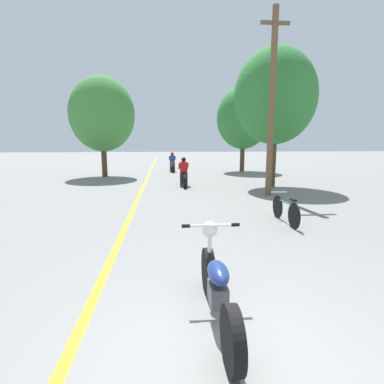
# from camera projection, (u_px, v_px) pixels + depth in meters

# --- Properties ---
(ground_plane) EXTENTS (120.00, 120.00, 0.00)m
(ground_plane) POSITION_uv_depth(u_px,v_px,m) (242.00, 366.00, 2.86)
(ground_plane) COLOR slate
(lane_stripe_center) EXTENTS (0.14, 48.00, 0.01)m
(lane_stripe_center) POSITION_uv_depth(u_px,v_px,m) (145.00, 184.00, 15.19)
(lane_stripe_center) COLOR yellow
(lane_stripe_center) RESTS_ON ground
(utility_pole) EXTENTS (1.10, 0.24, 7.01)m
(utility_pole) POSITION_uv_depth(u_px,v_px,m) (272.00, 102.00, 11.39)
(utility_pole) COLOR brown
(utility_pole) RESTS_ON ground
(roadside_tree_right_near) EXTENTS (3.76, 3.38, 6.31)m
(roadside_tree_right_near) POSITION_uv_depth(u_px,v_px,m) (275.00, 97.00, 13.58)
(roadside_tree_right_near) COLOR #513A23
(roadside_tree_right_near) RESTS_ON ground
(roadside_tree_right_far) EXTENTS (3.73, 3.36, 5.89)m
(roadside_tree_right_far) POSITION_uv_depth(u_px,v_px,m) (243.00, 118.00, 20.92)
(roadside_tree_right_far) COLOR #513A23
(roadside_tree_right_far) RESTS_ON ground
(roadside_tree_left) EXTENTS (3.82, 3.44, 5.92)m
(roadside_tree_left) POSITION_uv_depth(u_px,v_px,m) (102.00, 114.00, 17.68)
(roadside_tree_left) COLOR #513A23
(roadside_tree_left) RESTS_ON ground
(motorcycle_foreground) EXTENTS (0.77, 2.15, 1.06)m
(motorcycle_foreground) POSITION_uv_depth(u_px,v_px,m) (217.00, 286.00, 3.54)
(motorcycle_foreground) COLOR black
(motorcycle_foreground) RESTS_ON ground
(motorcycle_rider_lead) EXTENTS (0.50, 2.05, 1.38)m
(motorcycle_rider_lead) POSITION_uv_depth(u_px,v_px,m) (184.00, 175.00, 14.37)
(motorcycle_rider_lead) COLOR black
(motorcycle_rider_lead) RESTS_ON ground
(motorcycle_rider_far) EXTENTS (0.50, 2.03, 1.38)m
(motorcycle_rider_far) POSITION_uv_depth(u_px,v_px,m) (172.00, 164.00, 21.21)
(motorcycle_rider_far) COLOR black
(motorcycle_rider_far) RESTS_ON ground
(bicycle_parked) EXTENTS (0.44, 1.73, 0.76)m
(bicycle_parked) POSITION_uv_depth(u_px,v_px,m) (285.00, 210.00, 7.83)
(bicycle_parked) COLOR black
(bicycle_parked) RESTS_ON ground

